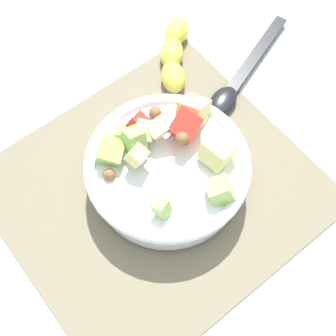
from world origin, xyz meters
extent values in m
plane|color=silver|center=(0.00, 0.00, 0.00)|extent=(2.40, 2.40, 0.00)
cube|color=#756B56|center=(0.00, 0.00, 0.00)|extent=(0.41, 0.37, 0.01)
cylinder|color=white|center=(0.02, 0.00, 0.03)|extent=(0.20, 0.20, 0.05)
torus|color=white|center=(0.02, 0.00, 0.05)|extent=(0.22, 0.22, 0.02)
cube|color=#9EC656|center=(0.00, 0.06, 0.06)|extent=(0.04, 0.04, 0.03)
cube|color=#93C160|center=(0.00, 0.04, 0.08)|extent=(0.03, 0.03, 0.04)
sphere|color=brown|center=(0.05, 0.01, 0.08)|extent=(0.03, 0.03, 0.03)
cube|color=#E5D684|center=(0.09, 0.04, 0.07)|extent=(0.06, 0.05, 0.05)
sphere|color=brown|center=(-0.05, 0.03, 0.06)|extent=(0.03, 0.03, 0.02)
cube|color=red|center=(0.02, 0.06, 0.07)|extent=(0.03, 0.03, 0.03)
cube|color=#E5D684|center=(-0.01, 0.02, 0.08)|extent=(0.03, 0.03, 0.03)
cube|color=#A3CC6B|center=(0.05, -0.08, 0.06)|extent=(0.04, 0.05, 0.05)
cube|color=#E5D684|center=(0.08, -0.03, 0.07)|extent=(0.04, 0.04, 0.04)
cube|color=#9EC656|center=(-0.03, 0.05, 0.07)|extent=(0.05, 0.05, 0.04)
cube|color=red|center=(0.07, 0.02, 0.08)|extent=(0.05, 0.05, 0.04)
cube|color=#93C160|center=(-0.03, -0.05, 0.07)|extent=(0.02, 0.03, 0.03)
cube|color=beige|center=(0.04, 0.04, 0.08)|extent=(0.03, 0.03, 0.03)
cube|color=beige|center=(0.02, 0.05, 0.07)|extent=(0.04, 0.04, 0.04)
sphere|color=brown|center=(0.05, 0.07, 0.06)|extent=(0.03, 0.03, 0.03)
ellipsoid|color=black|center=(0.17, 0.05, 0.01)|extent=(0.06, 0.05, 0.01)
cube|color=black|center=(0.27, 0.08, 0.01)|extent=(0.17, 0.08, 0.01)
ellipsoid|color=yellow|center=(0.19, 0.19, 0.02)|extent=(0.07, 0.06, 0.04)
ellipsoid|color=yellow|center=(0.16, 0.16, 0.02)|extent=(0.06, 0.06, 0.04)
ellipsoid|color=yellow|center=(0.13, 0.13, 0.02)|extent=(0.06, 0.07, 0.04)
camera|label=1|loc=(-0.16, -0.23, 0.62)|focal=52.55mm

